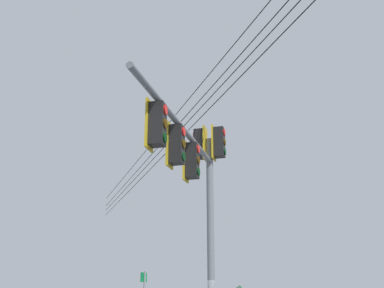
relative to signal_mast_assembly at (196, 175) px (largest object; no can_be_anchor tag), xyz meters
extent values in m
cylinder|color=slate|center=(0.87, 1.21, -1.77)|extent=(0.20, 0.20, 6.53)
cylinder|color=slate|center=(-0.85, -1.22, 0.82)|extent=(3.56, 4.96, 0.14)
cube|color=black|center=(1.11, 1.04, 1.37)|extent=(0.42, 0.42, 0.90)
cube|color=#B29319|center=(0.97, 1.14, 1.37)|extent=(0.29, 0.38, 1.04)
cylinder|color=red|center=(1.25, 0.95, 1.67)|extent=(0.14, 0.18, 0.20)
cylinder|color=#3C2703|center=(1.25, 0.95, 1.37)|extent=(0.14, 0.18, 0.20)
cylinder|color=black|center=(1.25, 0.95, 1.07)|extent=(0.14, 0.18, 0.20)
cube|color=black|center=(0.62, 1.39, 1.37)|extent=(0.42, 0.42, 0.90)
cube|color=#B29319|center=(0.76, 1.29, 1.37)|extent=(0.29, 0.38, 1.04)
cylinder|color=red|center=(0.49, 1.48, 1.67)|extent=(0.14, 0.18, 0.20)
cylinder|color=#3C2703|center=(0.49, 1.48, 1.37)|extent=(0.14, 0.18, 0.20)
cylinder|color=black|center=(0.49, 1.48, 1.07)|extent=(0.14, 0.18, 0.20)
cube|color=black|center=(-0.22, -0.33, 0.27)|extent=(0.42, 0.42, 0.90)
cube|color=#B29319|center=(-0.36, -0.23, 0.27)|extent=(0.28, 0.38, 1.04)
cylinder|color=red|center=(-0.09, -0.43, 0.57)|extent=(0.14, 0.18, 0.20)
cylinder|color=#3C2703|center=(-0.09, -0.43, 0.27)|extent=(0.14, 0.18, 0.20)
cylinder|color=black|center=(-0.09, -0.43, -0.03)|extent=(0.14, 0.18, 0.20)
cube|color=black|center=(-0.97, -1.39, 0.27)|extent=(0.42, 0.42, 0.90)
cube|color=#B29319|center=(-1.11, -1.29, 0.27)|extent=(0.29, 0.38, 1.04)
cylinder|color=red|center=(-0.84, -1.48, 0.57)|extent=(0.14, 0.18, 0.20)
cylinder|color=#3C2703|center=(-0.84, -1.48, 0.27)|extent=(0.14, 0.18, 0.20)
cylinder|color=black|center=(-0.84, -1.48, -0.03)|extent=(0.14, 0.18, 0.20)
cube|color=black|center=(-1.72, -2.44, 0.27)|extent=(0.42, 0.42, 0.90)
cube|color=#B29319|center=(-1.86, -2.35, 0.27)|extent=(0.28, 0.39, 1.04)
cylinder|color=red|center=(-1.58, -2.53, 0.57)|extent=(0.14, 0.18, 0.20)
cylinder|color=#3C2703|center=(-1.58, -2.53, 0.27)|extent=(0.14, 0.18, 0.20)
cylinder|color=black|center=(-1.58, -2.53, -0.03)|extent=(0.14, 0.18, 0.20)
cube|color=#0C7238|center=(-0.06, 4.98, -2.29)|extent=(0.28, 0.25, 0.31)
cube|color=white|center=(-0.07, 4.99, -2.29)|extent=(0.22, 0.20, 0.25)
cylinder|color=black|center=(0.87, 2.76, 2.47)|extent=(0.08, 34.04, 0.14)
cylinder|color=black|center=(0.87, 2.76, 2.80)|extent=(0.08, 34.04, 0.14)
cylinder|color=black|center=(0.87, 2.76, 3.10)|extent=(0.08, 34.04, 0.14)
cylinder|color=black|center=(0.87, 2.76, 3.62)|extent=(0.08, 34.04, 0.14)
camera|label=1|loc=(-3.94, -10.75, -3.12)|focal=43.07mm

